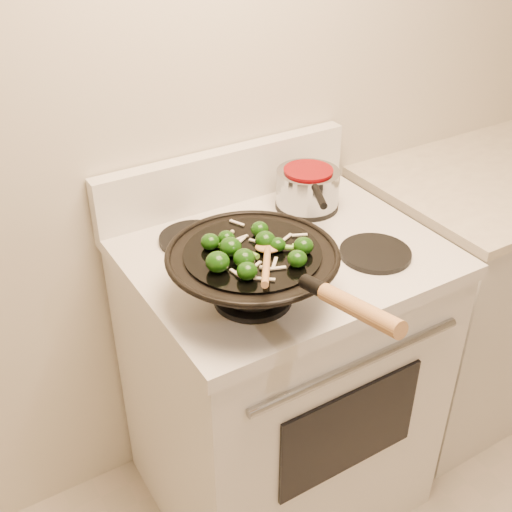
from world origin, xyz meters
TOP-DOWN VIEW (x-y plane):
  - stove at (-0.06, 1.17)m, footprint 0.78×0.67m
  - counter_unit at (0.81, 1.20)m, footprint 0.83×0.62m
  - wok at (-0.24, 1.02)m, footprint 0.38×0.64m
  - stirfry at (-0.25, 1.01)m, footprint 0.27×0.26m
  - wooden_spoon at (-0.24, 0.95)m, footprint 0.17×0.23m
  - saucepan at (0.12, 1.32)m, footprint 0.18×0.27m

SIDE VIEW (x-z plane):
  - counter_unit at x=0.81m, z-range 0.00..0.91m
  - stove at x=-0.06m, z-range -0.07..1.01m
  - saucepan at x=0.12m, z-range 0.93..1.04m
  - wok at x=-0.24m, z-range 0.89..1.11m
  - stirfry at x=-0.25m, z-range 1.04..1.09m
  - wooden_spoon at x=-0.24m, z-range 1.04..1.12m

